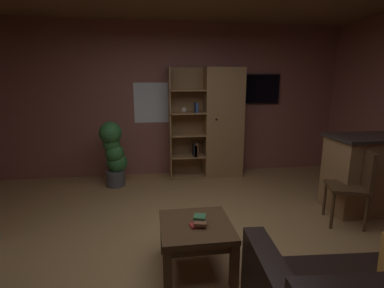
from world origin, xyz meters
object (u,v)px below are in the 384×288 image
(table_book_0, at_px, (196,225))
(potted_floor_plant, at_px, (114,152))
(bookshelf_cabinet, at_px, (218,124))
(table_book_1, at_px, (200,223))
(wall_mounted_tv, at_px, (254,89))
(coffee_table, at_px, (196,233))
(kitchen_bar_counter, at_px, (384,173))
(dining_chair, at_px, (355,182))
(table_book_2, at_px, (200,217))

(table_book_0, xyz_separation_m, potted_floor_plant, (-0.97, 2.37, 0.11))
(bookshelf_cabinet, distance_m, table_book_1, 2.84)
(potted_floor_plant, bearing_deg, wall_mounted_tv, 11.62)
(coffee_table, xyz_separation_m, wall_mounted_tv, (1.54, 2.84, 1.19))
(kitchen_bar_counter, height_order, table_book_1, kitchen_bar_counter)
(table_book_1, height_order, dining_chair, dining_chair)
(table_book_2, bearing_deg, bookshelf_cabinet, 73.35)
(bookshelf_cabinet, bearing_deg, table_book_2, -106.65)
(table_book_1, xyz_separation_m, dining_chair, (1.98, 0.65, 0.04))
(table_book_0, distance_m, wall_mounted_tv, 3.45)
(table_book_0, xyz_separation_m, table_book_1, (0.03, -0.02, 0.02))
(bookshelf_cabinet, relative_size, table_book_0, 17.95)
(bookshelf_cabinet, height_order, dining_chair, bookshelf_cabinet)
(table_book_0, height_order, table_book_1, table_book_1)
(dining_chair, height_order, wall_mounted_tv, wall_mounted_tv)
(wall_mounted_tv, bearing_deg, coffee_table, -118.52)
(table_book_0, relative_size, wall_mounted_tv, 0.11)
(coffee_table, relative_size, table_book_1, 6.07)
(kitchen_bar_counter, xyz_separation_m, wall_mounted_tv, (-1.14, 1.93, 1.04))
(coffee_table, distance_m, table_book_1, 0.14)
(dining_chair, relative_size, potted_floor_plant, 0.85)
(dining_chair, bearing_deg, table_book_0, -162.58)
(table_book_1, bearing_deg, potted_floor_plant, 112.92)
(bookshelf_cabinet, relative_size, dining_chair, 2.10)
(dining_chair, distance_m, wall_mounted_tv, 2.52)
(bookshelf_cabinet, xyz_separation_m, dining_chair, (1.18, -2.04, -0.42))
(bookshelf_cabinet, height_order, table_book_0, bookshelf_cabinet)
(bookshelf_cabinet, relative_size, potted_floor_plant, 1.79)
(kitchen_bar_counter, relative_size, coffee_table, 2.33)
(table_book_2, bearing_deg, potted_floor_plant, 113.76)
(potted_floor_plant, bearing_deg, table_book_1, -67.08)
(coffee_table, relative_size, table_book_2, 6.24)
(kitchen_bar_counter, relative_size, potted_floor_plant, 1.42)
(coffee_table, distance_m, potted_floor_plant, 2.53)
(table_book_0, distance_m, dining_chair, 2.11)
(bookshelf_cabinet, height_order, coffee_table, bookshelf_cabinet)
(wall_mounted_tv, bearing_deg, bookshelf_cabinet, -163.77)
(kitchen_bar_counter, bearing_deg, table_book_2, -161.20)
(kitchen_bar_counter, distance_m, table_book_0, 2.86)
(coffee_table, distance_m, table_book_0, 0.11)
(kitchen_bar_counter, bearing_deg, dining_chair, -154.32)
(bookshelf_cabinet, relative_size, coffee_table, 2.94)
(table_book_1, bearing_deg, bookshelf_cabinet, 73.61)
(kitchen_bar_counter, relative_size, table_book_1, 14.15)
(table_book_0, xyz_separation_m, table_book_2, (0.04, 0.06, 0.05))
(table_book_2, bearing_deg, dining_chair, 16.28)
(kitchen_bar_counter, bearing_deg, wall_mounted_tv, 120.64)
(coffee_table, bearing_deg, wall_mounted_tv, 61.48)
(table_book_2, xyz_separation_m, wall_mounted_tv, (1.51, 2.83, 1.04))
(wall_mounted_tv, bearing_deg, potted_floor_plant, -168.38)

